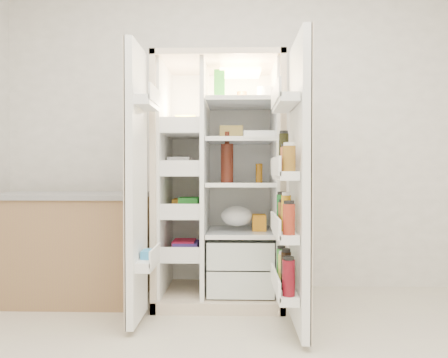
{
  "coord_description": "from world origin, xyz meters",
  "views": [
    {
      "loc": [
        -0.06,
        -1.58,
        0.98
      ],
      "look_at": [
        -0.14,
        1.25,
        0.92
      ],
      "focal_mm": 34.0,
      "sensor_mm": 36.0,
      "label": 1
    }
  ],
  "objects": [
    {
      "name": "freezer_door",
      "position": [
        -0.68,
        1.05,
        0.89
      ],
      "size": [
        0.15,
        0.4,
        1.72
      ],
      "color": "white",
      "rests_on": "floor"
    },
    {
      "name": "wall_back",
      "position": [
        0.0,
        2.0,
        1.35
      ],
      "size": [
        4.0,
        0.02,
        2.7
      ],
      "primitive_type": "cube",
      "color": "white",
      "rests_on": "floor"
    },
    {
      "name": "fridge_door",
      "position": [
        0.3,
        0.96,
        0.87
      ],
      "size": [
        0.17,
        0.58,
        1.72
      ],
      "color": "white",
      "rests_on": "floor"
    },
    {
      "name": "kitchen_counter",
      "position": [
        -1.31,
        1.58,
        0.41
      ],
      "size": [
        1.12,
        0.59,
        0.81
      ],
      "color": "#896244",
      "rests_on": "floor"
    },
    {
      "name": "refrigerator",
      "position": [
        -0.17,
        1.65,
        0.75
      ],
      "size": [
        0.92,
        0.7,
        1.8
      ],
      "color": "beige",
      "rests_on": "floor"
    }
  ]
}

